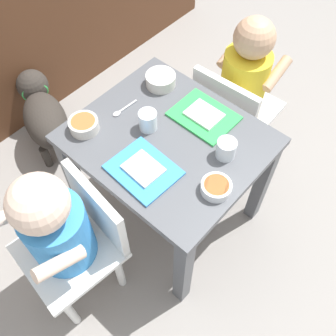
{
  "coord_description": "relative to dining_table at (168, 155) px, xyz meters",
  "views": [
    {
      "loc": [
        -0.56,
        -0.5,
        1.4
      ],
      "look_at": [
        0.0,
        0.0,
        0.31
      ],
      "focal_mm": 41.18,
      "sensor_mm": 36.0,
      "label": 1
    }
  ],
  "objects": [
    {
      "name": "water_cup_right",
      "position": [
        0.06,
        -0.17,
        0.12
      ],
      "size": [
        0.06,
        0.06,
        0.06
      ],
      "color": "white",
      "rests_on": "dining_table"
    },
    {
      "name": "food_tray_right",
      "position": [
        0.14,
        -0.03,
        0.1
      ],
      "size": [
        0.16,
        0.2,
        0.02
      ],
      "color": "green",
      "rests_on": "dining_table"
    },
    {
      "name": "cereal_bowl_right_side",
      "position": [
        -0.15,
        0.22,
        0.11
      ],
      "size": [
        0.09,
        0.09,
        0.04
      ],
      "color": "silver",
      "rests_on": "dining_table"
    },
    {
      "name": "seated_child_left",
      "position": [
        -0.41,
        0.04,
        0.03
      ],
      "size": [
        0.31,
        0.31,
        0.66
      ],
      "color": "white",
      "rests_on": "ground"
    },
    {
      "name": "veggie_bowl_near",
      "position": [
        0.16,
        0.17,
        0.11
      ],
      "size": [
        0.1,
        0.1,
        0.04
      ],
      "color": "silver",
      "rests_on": "dining_table"
    },
    {
      "name": "dog",
      "position": [
        -0.08,
        0.65,
        -0.2
      ],
      "size": [
        0.28,
        0.42,
        0.29
      ],
      "color": "#332D28",
      "rests_on": "ground"
    },
    {
      "name": "food_tray_left",
      "position": [
        -0.14,
        -0.03,
        0.1
      ],
      "size": [
        0.17,
        0.2,
        0.02
      ],
      "color": "#388CD8",
      "rests_on": "dining_table"
    },
    {
      "name": "water_cup_left",
      "position": [
        -0.01,
        0.07,
        0.12
      ],
      "size": [
        0.06,
        0.06,
        0.06
      ],
      "color": "white",
      "rests_on": "dining_table"
    },
    {
      "name": "seated_child_right",
      "position": [
        0.41,
        -0.0,
        0.03
      ],
      "size": [
        0.29,
        0.29,
        0.67
      ],
      "color": "white",
      "rests_on": "ground"
    },
    {
      "name": "dining_table",
      "position": [
        0.0,
        0.0,
        0.0
      ],
      "size": [
        0.5,
        0.58,
        0.48
      ],
      "color": "#515459",
      "rests_on": "ground"
    },
    {
      "name": "veggie_bowl_far",
      "position": [
        -0.05,
        -0.23,
        0.11
      ],
      "size": [
        0.09,
        0.09,
        0.03
      ],
      "color": "white",
      "rests_on": "dining_table"
    },
    {
      "name": "spoon_by_left_tray",
      "position": [
        -0.01,
        0.19,
        0.09
      ],
      "size": [
        0.1,
        0.02,
        0.01
      ],
      "color": "silver",
      "rests_on": "dining_table"
    },
    {
      "name": "ground_plane",
      "position": [
        0.0,
        0.0,
        -0.39
      ],
      "size": [
        7.0,
        7.0,
        0.0
      ],
      "primitive_type": "plane",
      "color": "gray"
    }
  ]
}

